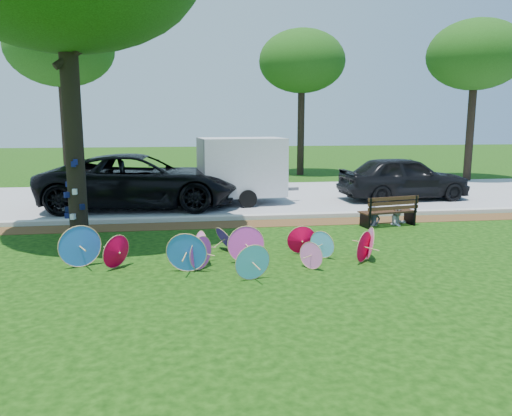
{
  "coord_description": "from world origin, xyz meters",
  "views": [
    {
      "loc": [
        -1.06,
        -9.03,
        2.89
      ],
      "look_at": [
        0.5,
        2.0,
        0.9
      ],
      "focal_mm": 35.0,
      "sensor_mm": 36.0,
      "label": 1
    }
  ],
  "objects_px": {
    "dark_pickup": "(404,178)",
    "cargo_trailer": "(242,167)",
    "black_van": "(140,181)",
    "person_left": "(375,207)",
    "parasol_pile": "(228,247)",
    "park_bench": "(387,211)",
    "person_right": "(399,206)"
  },
  "relations": [
    {
      "from": "dark_pickup",
      "to": "cargo_trailer",
      "type": "height_order",
      "value": "cargo_trailer"
    },
    {
      "from": "black_van",
      "to": "person_left",
      "type": "height_order",
      "value": "black_van"
    },
    {
      "from": "dark_pickup",
      "to": "parasol_pile",
      "type": "bearing_deg",
      "value": 132.21
    },
    {
      "from": "black_van",
      "to": "park_bench",
      "type": "distance_m",
      "value": 7.95
    },
    {
      "from": "parasol_pile",
      "to": "black_van",
      "type": "height_order",
      "value": "black_van"
    },
    {
      "from": "person_left",
      "to": "dark_pickup",
      "type": "bearing_deg",
      "value": 43.35
    },
    {
      "from": "dark_pickup",
      "to": "park_bench",
      "type": "xyz_separation_m",
      "value": [
        -2.36,
        -4.23,
        -0.38
      ]
    },
    {
      "from": "dark_pickup",
      "to": "person_left",
      "type": "distance_m",
      "value": 4.99
    },
    {
      "from": "black_van",
      "to": "cargo_trailer",
      "type": "xyz_separation_m",
      "value": [
        3.4,
        0.34,
        0.4
      ]
    },
    {
      "from": "cargo_trailer",
      "to": "person_right",
      "type": "bearing_deg",
      "value": -52.64
    },
    {
      "from": "cargo_trailer",
      "to": "parasol_pile",
      "type": "bearing_deg",
      "value": -104.42
    },
    {
      "from": "black_van",
      "to": "person_right",
      "type": "xyz_separation_m",
      "value": [
        7.29,
        -3.8,
        -0.35
      ]
    },
    {
      "from": "parasol_pile",
      "to": "dark_pickup",
      "type": "xyz_separation_m",
      "value": [
        7.01,
        7.34,
        0.44
      ]
    },
    {
      "from": "dark_pickup",
      "to": "cargo_trailer",
      "type": "relative_size",
      "value": 1.66
    },
    {
      "from": "parasol_pile",
      "to": "person_left",
      "type": "xyz_separation_m",
      "value": [
        4.29,
        3.17,
        0.17
      ]
    },
    {
      "from": "parasol_pile",
      "to": "dark_pickup",
      "type": "relative_size",
      "value": 1.39
    },
    {
      "from": "black_van",
      "to": "dark_pickup",
      "type": "distance_m",
      "value": 9.31
    },
    {
      "from": "dark_pickup",
      "to": "park_bench",
      "type": "height_order",
      "value": "dark_pickup"
    },
    {
      "from": "dark_pickup",
      "to": "cargo_trailer",
      "type": "xyz_separation_m",
      "value": [
        -5.9,
        -0.03,
        0.49
      ]
    },
    {
      "from": "dark_pickup",
      "to": "person_left",
      "type": "bearing_deg",
      "value": 142.85
    },
    {
      "from": "cargo_trailer",
      "to": "dark_pickup",
      "type": "bearing_deg",
      "value": -5.47
    },
    {
      "from": "cargo_trailer",
      "to": "person_left",
      "type": "height_order",
      "value": "cargo_trailer"
    },
    {
      "from": "black_van",
      "to": "cargo_trailer",
      "type": "distance_m",
      "value": 3.44
    },
    {
      "from": "cargo_trailer",
      "to": "person_right",
      "type": "xyz_separation_m",
      "value": [
        3.88,
        -4.14,
        -0.75
      ]
    },
    {
      "from": "cargo_trailer",
      "to": "person_left",
      "type": "distance_m",
      "value": 5.28
    },
    {
      "from": "dark_pickup",
      "to": "park_bench",
      "type": "relative_size",
      "value": 2.92
    },
    {
      "from": "person_left",
      "to": "person_right",
      "type": "relative_size",
      "value": 0.99
    },
    {
      "from": "park_bench",
      "to": "cargo_trailer",
      "type": "bearing_deg",
      "value": 119.42
    },
    {
      "from": "park_bench",
      "to": "person_left",
      "type": "xyz_separation_m",
      "value": [
        -0.35,
        0.05,
        0.11
      ]
    },
    {
      "from": "parasol_pile",
      "to": "black_van",
      "type": "bearing_deg",
      "value": 108.2
    },
    {
      "from": "park_bench",
      "to": "person_left",
      "type": "relative_size",
      "value": 1.52
    },
    {
      "from": "park_bench",
      "to": "person_left",
      "type": "bearing_deg",
      "value": 161.18
    }
  ]
}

